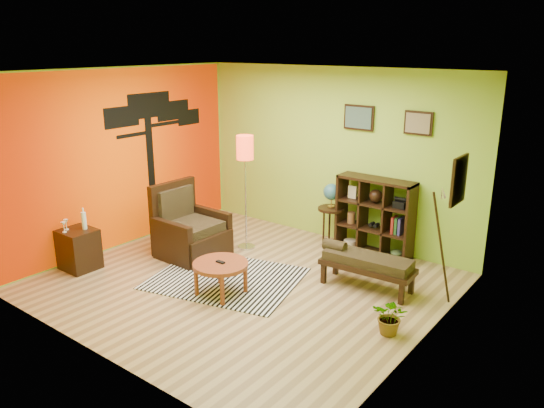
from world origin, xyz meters
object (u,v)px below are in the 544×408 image
Objects in this scene: globe_table at (331,199)px; cube_shelf at (375,217)px; floor_lamp at (245,158)px; armchair at (189,234)px; coffee_table at (221,267)px; side_cabinet at (79,249)px; potted_plant at (391,320)px; bench at (365,262)px.

cube_shelf reaches higher than globe_table.
globe_table is at bearing 43.95° from floor_lamp.
armchair is 2.30m from globe_table.
coffee_table is at bearing -28.26° from armchair.
globe_table is (2.37, 3.03, 0.47)m from side_cabinet.
potted_plant is at bearing 13.71° from side_cabinet.
armchair is at bearing 175.41° from potted_plant.
floor_lamp is 1.53m from globe_table.
bench is at bearing 132.36° from potted_plant.
coffee_table is 2.28m from side_cabinet.
cube_shelf reaches higher than potted_plant.
armchair is at bearing 151.74° from coffee_table.
armchair is at bearing -167.51° from bench.
armchair is 0.86× the size of bench.
floor_lamp reaches higher than bench.
floor_lamp reaches higher than coffee_table.
floor_lamp is at bearing 161.12° from potted_plant.
cube_shelf is (2.25, 1.75, 0.26)m from armchair.
coffee_table is 2.23m from potted_plant.
bench is at bearing 28.60° from side_cabinet.
coffee_table is at bearing -168.96° from potted_plant.
floor_lamp reaches higher than cube_shelf.
globe_table is 0.77m from cube_shelf.
cube_shelf is at bearing 5.75° from globe_table.
armchair is 2.76m from bench.
coffee_table is at bearing -110.70° from cube_shelf.
armchair reaches higher than side_cabinet.
coffee_table is at bearing -136.65° from bench.
potted_plant is (0.80, -0.88, -0.20)m from bench.
bench is (1.38, 1.30, -0.01)m from coffee_table.
floor_lamp is at bearing -136.05° from globe_table.
cube_shelf is at bearing 30.60° from floor_lamp.
coffee_table is 0.79× the size of side_cabinet.
floor_lamp is 3.40m from potted_plant.
floor_lamp reaches higher than globe_table.
globe_table is at bearing -174.25° from cube_shelf.
cube_shelf is at bearing 38.00° from armchair.
armchair is 1.45m from floor_lamp.
potted_plant is at bearing -44.48° from globe_table.
potted_plant is (3.50, -0.28, -0.17)m from armchair.
bench is (2.17, -0.14, -1.10)m from floor_lamp.
floor_lamp is (-0.79, 1.44, 1.09)m from coffee_table.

